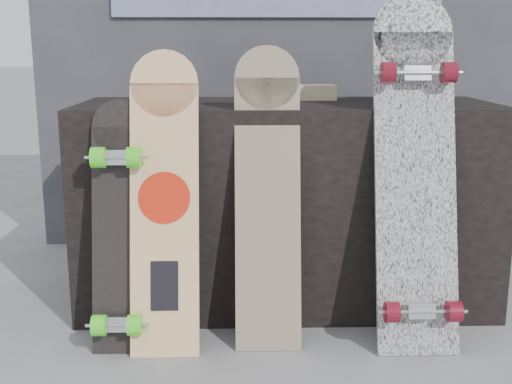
{
  "coord_description": "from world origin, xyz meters",
  "views": [
    {
      "loc": [
        -0.18,
        -1.99,
        1.02
      ],
      "look_at": [
        -0.13,
        0.2,
        0.52
      ],
      "focal_mm": 45.0,
      "sensor_mm": 36.0,
      "label": 1
    }
  ],
  "objects_px": {
    "longboard_geisha": "(165,194)",
    "longboard_cascadia": "(416,164)",
    "vendor_table": "(286,203)",
    "longboard_celtic": "(268,187)",
    "skateboard_dark": "(119,225)"
  },
  "relations": [
    {
      "from": "longboard_geisha",
      "to": "longboard_celtic",
      "type": "relative_size",
      "value": 0.99
    },
    {
      "from": "vendor_table",
      "to": "longboard_geisha",
      "type": "xyz_separation_m",
      "value": [
        -0.44,
        -0.38,
        0.13
      ]
    },
    {
      "from": "longboard_geisha",
      "to": "skateboard_dark",
      "type": "relative_size",
      "value": 1.2
    },
    {
      "from": "vendor_table",
      "to": "longboard_celtic",
      "type": "bearing_deg",
      "value": -104.57
    },
    {
      "from": "longboard_celtic",
      "to": "skateboard_dark",
      "type": "relative_size",
      "value": 1.21
    },
    {
      "from": "longboard_geisha",
      "to": "longboard_celtic",
      "type": "height_order",
      "value": "longboard_celtic"
    },
    {
      "from": "longboard_cascadia",
      "to": "skateboard_dark",
      "type": "distance_m",
      "value": 1.02
    },
    {
      "from": "longboard_cascadia",
      "to": "skateboard_dark",
      "type": "xyz_separation_m",
      "value": [
        -1.0,
        -0.04,
        -0.19
      ]
    },
    {
      "from": "vendor_table",
      "to": "longboard_cascadia",
      "type": "xyz_separation_m",
      "value": [
        0.41,
        -0.36,
        0.22
      ]
    },
    {
      "from": "vendor_table",
      "to": "skateboard_dark",
      "type": "distance_m",
      "value": 0.72
    },
    {
      "from": "longboard_celtic",
      "to": "longboard_geisha",
      "type": "bearing_deg",
      "value": -173.46
    },
    {
      "from": "vendor_table",
      "to": "skateboard_dark",
      "type": "bearing_deg",
      "value": -145.63
    },
    {
      "from": "longboard_geisha",
      "to": "longboard_cascadia",
      "type": "distance_m",
      "value": 0.86
    },
    {
      "from": "longboard_cascadia",
      "to": "skateboard_dark",
      "type": "bearing_deg",
      "value": -177.49
    },
    {
      "from": "longboard_geisha",
      "to": "longboard_celtic",
      "type": "distance_m",
      "value": 0.35
    }
  ]
}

